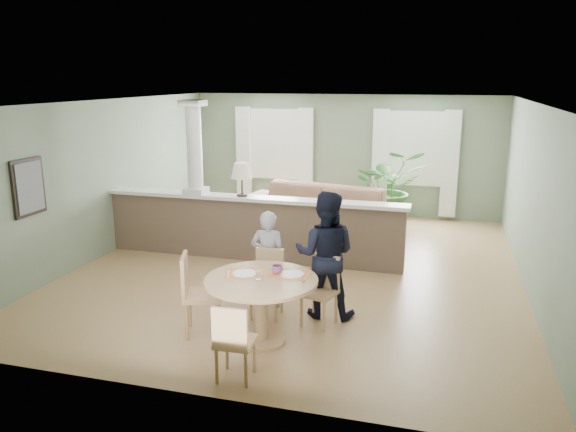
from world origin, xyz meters
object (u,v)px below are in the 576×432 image
(chair_side, at_px, (196,290))
(man_person, at_px, (325,255))
(houseplant, at_px, (389,187))
(child_person, at_px, (268,259))
(chair_far_boy, at_px, (268,280))
(chair_far_man, at_px, (322,287))
(chair_near, at_px, (233,339))
(sofa, at_px, (317,211))
(dining_table, at_px, (262,292))

(chair_side, height_order, man_person, man_person)
(houseplant, bearing_deg, child_person, -103.18)
(chair_far_boy, height_order, man_person, man_person)
(chair_far_boy, relative_size, chair_side, 0.88)
(chair_far_man, bearing_deg, chair_side, -137.05)
(chair_far_boy, relative_size, child_person, 0.66)
(chair_far_man, height_order, chair_near, chair_far_man)
(child_person, xyz_separation_m, man_person, (0.81, -0.11, 0.17))
(chair_far_man, bearing_deg, sofa, 119.87)
(chair_far_man, relative_size, man_person, 0.53)
(houseplant, xyz_separation_m, man_person, (-0.32, -4.96, 0.02))
(dining_table, relative_size, man_person, 0.79)
(sofa, bearing_deg, houseplant, 51.48)
(chair_side, relative_size, child_person, 0.75)
(chair_side, distance_m, man_person, 1.72)
(sofa, distance_m, chair_far_man, 4.22)
(chair_far_boy, height_order, child_person, child_person)
(child_person, relative_size, man_person, 0.80)
(houseplant, bearing_deg, chair_side, -106.24)
(chair_side, bearing_deg, houseplant, -35.79)
(dining_table, bearing_deg, sofa, 95.02)
(child_person, bearing_deg, chair_far_man, 154.86)
(houseplant, relative_size, child_person, 1.21)
(chair_side, bearing_deg, chair_near, -157.72)
(sofa, bearing_deg, chair_far_man, -65.32)
(houseplant, height_order, chair_far_man, houseplant)
(chair_near, bearing_deg, child_person, -85.03)
(houseplant, relative_size, dining_table, 1.23)
(chair_near, bearing_deg, chair_far_boy, -86.56)
(dining_table, distance_m, child_person, 1.11)
(dining_table, relative_size, chair_near, 1.55)
(sofa, xyz_separation_m, houseplant, (1.30, 1.10, 0.34))
(houseplant, distance_m, chair_side, 6.16)
(houseplant, xyz_separation_m, chair_side, (-1.72, -5.91, -0.26))
(chair_far_man, height_order, chair_side, chair_side)
(chair_near, xyz_separation_m, man_person, (0.55, 1.90, 0.36))
(dining_table, bearing_deg, chair_far_boy, 102.61)
(chair_far_boy, bearing_deg, chair_far_man, -6.64)
(sofa, relative_size, dining_table, 2.43)
(sofa, xyz_separation_m, chair_near, (0.42, -5.75, 0.00))
(houseplant, relative_size, chair_side, 1.61)
(houseplant, height_order, dining_table, houseplant)
(sofa, relative_size, man_person, 1.92)
(houseplant, distance_m, dining_table, 5.99)
(houseplant, xyz_separation_m, child_person, (-1.13, -4.85, -0.14))
(man_person, bearing_deg, child_person, -10.25)
(dining_table, xyz_separation_m, chair_side, (-0.85, 0.01, -0.08))
(chair_far_boy, xyz_separation_m, chair_near, (0.17, -1.72, -0.01))
(man_person, bearing_deg, dining_table, 58.01)
(dining_table, distance_m, man_person, 1.13)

